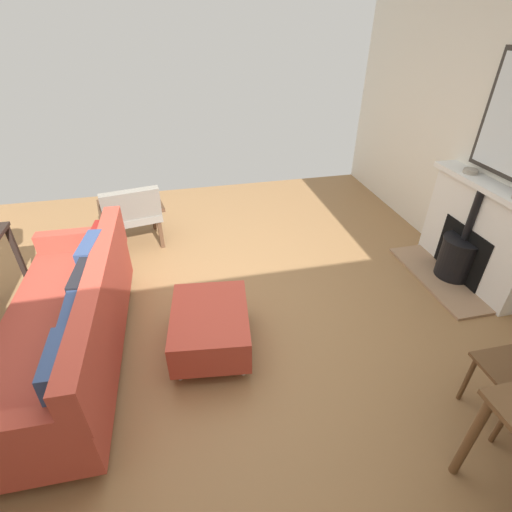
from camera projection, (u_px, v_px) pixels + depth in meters
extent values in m
cube|color=olive|center=(203.00, 312.00, 3.43)|extent=(5.68, 5.75, 0.01)
cube|color=#9E7A5B|center=(436.00, 278.00, 3.83)|extent=(0.39, 1.19, 0.03)
cube|color=white|center=(476.00, 236.00, 3.63)|extent=(0.20, 1.26, 0.96)
cube|color=black|center=(463.00, 252.00, 3.71)|extent=(0.06, 0.64, 0.54)
cylinder|color=black|center=(458.00, 258.00, 3.74)|extent=(0.35, 0.35, 0.40)
cylinder|color=black|center=(464.00, 240.00, 3.62)|extent=(0.37, 0.37, 0.02)
cylinder|color=black|center=(473.00, 216.00, 3.48)|extent=(0.07, 0.07, 0.50)
cube|color=white|center=(491.00, 188.00, 3.35)|extent=(0.25, 1.34, 0.05)
cylinder|color=#9E9384|center=(471.00, 171.00, 3.56)|extent=(0.13, 0.13, 0.04)
torus|color=#9E9384|center=(471.00, 170.00, 3.56)|extent=(0.13, 0.13, 0.01)
cylinder|color=#B2B2B7|center=(57.00, 292.00, 3.58)|extent=(0.04, 0.04, 0.10)
cylinder|color=#B2B2B7|center=(125.00, 284.00, 3.68)|extent=(0.04, 0.04, 0.10)
cylinder|color=#B2B2B7|center=(99.00, 455.00, 2.27)|extent=(0.04, 0.04, 0.10)
cube|color=#B74233|center=(65.00, 334.00, 2.80)|extent=(0.83, 2.05, 0.36)
cube|color=#B74233|center=(100.00, 291.00, 2.66)|extent=(0.19, 2.04, 0.37)
cube|color=#B74233|center=(80.00, 239.00, 3.44)|extent=(0.74, 0.14, 0.18)
cube|color=#B74233|center=(7.00, 432.00, 1.87)|extent=(0.74, 0.14, 0.18)
cube|color=maroon|center=(101.00, 245.00, 3.25)|extent=(0.15, 0.33, 0.33)
cube|color=#334775|center=(95.00, 262.00, 2.97)|extent=(0.17, 0.40, 0.39)
cube|color=black|center=(86.00, 293.00, 2.67)|extent=(0.15, 0.38, 0.38)
cube|color=#334775|center=(76.00, 330.00, 2.37)|extent=(0.14, 0.36, 0.37)
cube|color=#334775|center=(62.00, 376.00, 2.05)|extent=(0.13, 0.38, 0.39)
cylinder|color=#B2B2B7|center=(185.00, 319.00, 3.27)|extent=(0.04, 0.04, 0.09)
cylinder|color=#B2B2B7|center=(180.00, 375.00, 2.77)|extent=(0.04, 0.04, 0.09)
cylinder|color=#B2B2B7|center=(239.00, 316.00, 3.31)|extent=(0.04, 0.04, 0.09)
cylinder|color=#B2B2B7|center=(243.00, 370.00, 2.81)|extent=(0.04, 0.04, 0.09)
cube|color=#B74233|center=(210.00, 326.00, 2.94)|extent=(0.68, 0.82, 0.29)
cube|color=#4C3321|center=(153.00, 216.00, 4.62)|extent=(0.05, 0.05, 0.37)
cube|color=#4C3321|center=(110.00, 224.00, 4.45)|extent=(0.05, 0.05, 0.37)
cube|color=#4C3321|center=(161.00, 234.00, 4.25)|extent=(0.05, 0.05, 0.37)
cube|color=#4C3321|center=(114.00, 243.00, 4.09)|extent=(0.05, 0.05, 0.37)
cube|color=slate|center=(132.00, 213.00, 4.24)|extent=(0.69, 0.66, 0.08)
cube|color=slate|center=(131.00, 205.00, 3.93)|extent=(0.62, 0.24, 0.35)
cube|color=#4C3321|center=(159.00, 201.00, 4.30)|extent=(0.13, 0.53, 0.04)
cube|color=#4C3321|center=(100.00, 211.00, 4.09)|extent=(0.13, 0.53, 0.04)
cube|color=black|center=(21.00, 263.00, 3.40)|extent=(0.04, 0.04, 0.76)
cylinder|color=brown|center=(471.00, 438.00, 2.05)|extent=(0.05, 0.05, 0.69)
cylinder|color=brown|center=(508.00, 371.00, 2.60)|extent=(0.03, 0.03, 0.42)
cylinder|color=brown|center=(467.00, 379.00, 2.54)|extent=(0.03, 0.03, 0.42)
cylinder|color=brown|center=(502.00, 421.00, 2.28)|extent=(0.03, 0.03, 0.42)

